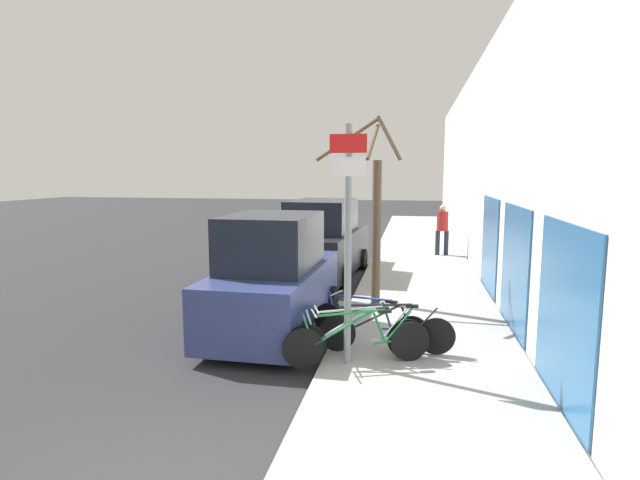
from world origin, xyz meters
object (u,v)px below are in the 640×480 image
(bicycle_0, at_px, (358,341))
(bicycle_1, at_px, (357,337))
(bicycle_3, at_px, (369,323))
(parked_car_1, at_px, (323,242))
(bicycle_2, at_px, (386,331))
(parked_car_0, at_px, (274,280))
(street_tree, at_px, (375,218))
(signpost, at_px, (348,236))
(pedestrian_near, at_px, (442,226))

(bicycle_0, height_order, bicycle_1, bicycle_1)
(bicycle_3, xyz_separation_m, parked_car_1, (-1.88, 5.95, 0.52))
(bicycle_2, distance_m, parked_car_1, 6.73)
(parked_car_0, height_order, parked_car_1, parked_car_0)
(parked_car_1, xyz_separation_m, street_tree, (1.75, -3.32, 1.05))
(signpost, relative_size, parked_car_0, 0.86)
(bicycle_1, bearing_deg, pedestrian_near, -29.34)
(pedestrian_near, bearing_deg, bicycle_0, -105.57)
(bicycle_1, distance_m, pedestrian_near, 10.70)
(parked_car_0, relative_size, street_tree, 1.02)
(signpost, relative_size, bicycle_3, 1.75)
(bicycle_3, bearing_deg, parked_car_0, 87.56)
(signpost, relative_size, bicycle_0, 1.67)
(bicycle_0, bearing_deg, pedestrian_near, -30.66)
(bicycle_0, bearing_deg, street_tree, -20.44)
(bicycle_0, height_order, bicycle_2, bicycle_0)
(bicycle_0, distance_m, parked_car_1, 7.18)
(bicycle_0, xyz_separation_m, parked_car_1, (-1.78, 6.93, 0.50))
(parked_car_1, xyz_separation_m, pedestrian_near, (3.60, 3.75, 0.15))
(parked_car_1, bearing_deg, signpost, -73.05)
(bicycle_2, distance_m, street_tree, 3.43)
(bicycle_3, distance_m, pedestrian_near, 9.88)
(bicycle_2, bearing_deg, parked_car_1, 14.13)
(bicycle_2, bearing_deg, bicycle_1, 129.19)
(signpost, xyz_separation_m, pedestrian_near, (1.98, 10.65, -0.95))
(bicycle_2, height_order, street_tree, street_tree)
(pedestrian_near, distance_m, street_tree, 7.37)
(signpost, height_order, parked_car_0, signpost)
(bicycle_1, xyz_separation_m, parked_car_1, (-1.76, 6.76, 0.50))
(bicycle_3, distance_m, parked_car_0, 2.11)
(bicycle_1, bearing_deg, parked_car_0, 28.96)
(signpost, height_order, bicycle_1, signpost)
(bicycle_2, bearing_deg, street_tree, 3.40)
(bicycle_1, height_order, street_tree, street_tree)
(bicycle_1, relative_size, pedestrian_near, 1.19)
(signpost, xyz_separation_m, parked_car_1, (-1.62, 6.90, -1.10))
(bicycle_0, distance_m, pedestrian_near, 10.86)
(bicycle_2, relative_size, parked_car_1, 0.47)
(bicycle_2, distance_m, parked_car_0, 2.55)
(bicycle_3, height_order, parked_car_0, parked_car_0)
(signpost, bearing_deg, street_tree, 87.94)
(bicycle_1, distance_m, parked_car_1, 7.01)
(bicycle_3, distance_m, street_tree, 3.06)
(bicycle_0, height_order, parked_car_1, parked_car_1)
(bicycle_0, distance_m, bicycle_3, 0.99)
(bicycle_1, height_order, parked_car_1, parked_car_1)
(signpost, distance_m, bicycle_1, 1.61)
(parked_car_0, bearing_deg, parked_car_1, 90.83)
(parked_car_0, bearing_deg, bicycle_1, -40.57)
(bicycle_3, xyz_separation_m, parked_car_0, (-1.90, 0.77, 0.51))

